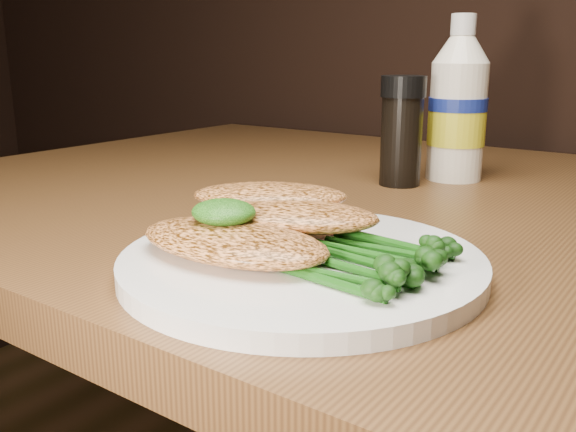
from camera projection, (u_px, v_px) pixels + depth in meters
The scene contains 8 objects.
plate at pixel (302, 262), 0.44m from camera, with size 0.26×0.26×0.01m, color white.
chicken_front at pixel (233, 241), 0.43m from camera, with size 0.15×0.08×0.02m, color #F7964E.
chicken_mid at pixel (287, 215), 0.47m from camera, with size 0.14×0.07×0.02m, color #F7964E.
chicken_back at pixel (270, 196), 0.50m from camera, with size 0.12×0.06×0.02m, color #F7964E.
pesto_front at pixel (224, 212), 0.44m from camera, with size 0.05×0.04×0.02m, color #0C3608.
broccolini_bundle at pixel (363, 253), 0.41m from camera, with size 0.13×0.10×0.02m, color #185212, non-canonical shape.
mayo_bottle at pixel (458, 99), 0.73m from camera, with size 0.07×0.07×0.19m, color white, non-canonical shape.
pepper_grinder at pixel (402, 131), 0.71m from camera, with size 0.05×0.05×0.12m, color black, non-canonical shape.
Camera 1 is at (0.27, 0.45, 0.90)m, focal length 39.04 mm.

